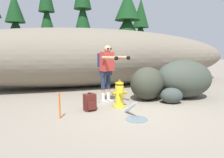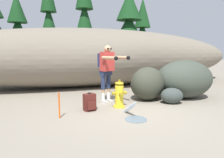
% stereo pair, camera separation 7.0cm
% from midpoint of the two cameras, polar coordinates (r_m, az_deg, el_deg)
% --- Properties ---
extents(ground_plane, '(56.00, 56.00, 0.04)m').
position_cam_midpoint_polar(ground_plane, '(5.33, 6.42, -9.04)').
color(ground_plane, gray).
extents(dirt_embankment, '(14.37, 3.20, 2.51)m').
position_cam_midpoint_polar(dirt_embankment, '(8.92, -4.62, 6.19)').
color(dirt_embankment, '#756B5B').
rests_on(dirt_embankment, ground_plane).
extents(fire_hydrant, '(0.42, 0.37, 0.76)m').
position_cam_midpoint_polar(fire_hydrant, '(5.48, 2.47, -4.51)').
color(fire_hydrant, yellow).
rests_on(fire_hydrant, ground_plane).
extents(hydrant_water_jet, '(0.50, 1.18, 0.63)m').
position_cam_midpoint_polar(hydrant_water_jet, '(4.91, 5.51, -9.10)').
color(hydrant_water_jet, silver).
rests_on(hydrant_water_jet, ground_plane).
extents(utility_worker, '(0.73, 1.04, 1.70)m').
position_cam_midpoint_polar(utility_worker, '(5.77, -1.06, 3.46)').
color(utility_worker, beige).
rests_on(utility_worker, ground_plane).
extents(spare_backpack, '(0.33, 0.32, 0.47)m').
position_cam_midpoint_polar(spare_backpack, '(5.24, -6.04, -6.65)').
color(spare_backpack, '#511E19').
rests_on(spare_backpack, ground_plane).
extents(boulder_large, '(2.05, 1.70, 1.25)m').
position_cam_midpoint_polar(boulder_large, '(6.97, 20.23, -0.01)').
color(boulder_large, '#3A4137').
rests_on(boulder_large, ground_plane).
extents(boulder_mid, '(1.57, 1.49, 1.04)m').
position_cam_midpoint_polar(boulder_mid, '(6.41, 10.50, -1.26)').
color(boulder_mid, '#34372C').
rests_on(boulder_mid, ground_plane).
extents(boulder_small, '(0.79, 0.71, 0.47)m').
position_cam_midpoint_polar(boulder_small, '(6.15, 17.04, -4.59)').
color(boulder_small, '#373F3C').
rests_on(boulder_small, ground_plane).
extents(pine_tree_left, '(2.09, 2.09, 5.67)m').
position_cam_midpoint_polar(pine_tree_left, '(16.25, -25.22, 13.09)').
color(pine_tree_left, '#47331E').
rests_on(pine_tree_left, ground_plane).
extents(pine_tree_center, '(1.86, 1.86, 7.39)m').
position_cam_midpoint_polar(pine_tree_center, '(16.68, -17.51, 16.13)').
color(pine_tree_center, '#47331E').
rests_on(pine_tree_center, ground_plane).
extents(pine_tree_right, '(2.00, 2.00, 7.49)m').
position_cam_midpoint_polar(pine_tree_right, '(15.46, -7.74, 17.37)').
color(pine_tree_right, '#47331E').
rests_on(pine_tree_right, ground_plane).
extents(pine_tree_far_right, '(2.81, 2.81, 5.83)m').
position_cam_midpoint_polar(pine_tree_far_right, '(14.86, 4.98, 15.01)').
color(pine_tree_far_right, '#47331E').
rests_on(pine_tree_far_right, ground_plane).
extents(pine_tree_ridge_end, '(2.13, 2.13, 5.92)m').
position_cam_midpoint_polar(pine_tree_ridge_end, '(17.69, 8.77, 13.02)').
color(pine_tree_ridge_end, '#47331E').
rests_on(pine_tree_ridge_end, ground_plane).
extents(survey_stake, '(0.04, 0.04, 0.60)m').
position_cam_midpoint_polar(survey_stake, '(4.76, -14.45, -7.34)').
color(survey_stake, '#E55914').
rests_on(survey_stake, ground_plane).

